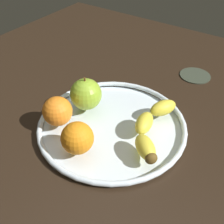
# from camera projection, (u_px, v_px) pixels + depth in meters

# --- Properties ---
(ground_plane) EXTENTS (1.28, 1.28, 0.04)m
(ground_plane) POSITION_uv_depth(u_px,v_px,m) (112.00, 134.00, 0.66)
(ground_plane) COLOR black
(fruit_bowl) EXTENTS (0.35, 0.35, 0.02)m
(fruit_bowl) POSITION_uv_depth(u_px,v_px,m) (112.00, 125.00, 0.64)
(fruit_bowl) COLOR silver
(fruit_bowl) RESTS_ON ground_plane
(banana) EXTENTS (0.21, 0.10, 0.04)m
(banana) POSITION_uv_depth(u_px,v_px,m) (151.00, 126.00, 0.60)
(banana) COLOR gold
(banana) RESTS_ON fruit_bowl
(apple) EXTENTS (0.08, 0.08, 0.08)m
(apple) POSITION_uv_depth(u_px,v_px,m) (86.00, 94.00, 0.66)
(apple) COLOR #85AC2B
(apple) RESTS_ON fruit_bowl
(orange_back_left) EXTENTS (0.07, 0.07, 0.07)m
(orange_back_left) POSITION_uv_depth(u_px,v_px,m) (77.00, 138.00, 0.55)
(orange_back_left) COLOR orange
(orange_back_left) RESTS_ON fruit_bowl
(orange_center) EXTENTS (0.07, 0.07, 0.07)m
(orange_center) POSITION_uv_depth(u_px,v_px,m) (57.00, 111.00, 0.61)
(orange_center) COLOR orange
(orange_center) RESTS_ON fruit_bowl
(ambient_coaster) EXTENTS (0.09, 0.09, 0.01)m
(ambient_coaster) POSITION_uv_depth(u_px,v_px,m) (195.00, 75.00, 0.82)
(ambient_coaster) COLOR #30362A
(ambient_coaster) RESTS_ON ground_plane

